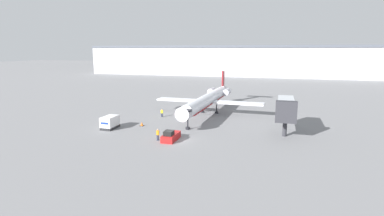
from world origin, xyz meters
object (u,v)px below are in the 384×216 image
luggage_cart (110,122)px  worker_near_tug (158,134)px  traffic_cone_left (142,124)px  jet_bridge (286,108)px  pushback_tug (171,136)px  worker_by_wing (162,113)px  airplane_main (209,99)px

luggage_cart → worker_near_tug: luggage_cart is taller
traffic_cone_left → jet_bridge: jet_bridge is taller
pushback_tug → worker_by_wing: (-7.51, 15.01, 0.24)m
luggage_cart → pushback_tug: bearing=-15.6°
luggage_cart → traffic_cone_left: 5.77m
worker_near_tug → jet_bridge: size_ratio=0.19×
airplane_main → worker_by_wing: 10.75m
pushback_tug → worker_near_tug: bearing=-160.1°
luggage_cart → worker_by_wing: size_ratio=2.06×
jet_bridge → airplane_main: bearing=143.0°
worker_near_tug → worker_by_wing: (-5.62, 15.69, -0.10)m
airplane_main → worker_near_tug: (-3.05, -21.57, -2.31)m
airplane_main → traffic_cone_left: airplane_main is taller
jet_bridge → pushback_tug: bearing=-152.5°
pushback_tug → airplane_main: bearing=86.8°
worker_by_wing → traffic_cone_left: bearing=-95.1°
traffic_cone_left → jet_bridge: 25.74m
traffic_cone_left → worker_by_wing: bearing=84.9°
airplane_main → jet_bridge: airplane_main is taller
worker_near_tug → traffic_cone_left: size_ratio=2.56×
worker_near_tug → worker_by_wing: size_ratio=1.10×
worker_by_wing → worker_near_tug: bearing=-70.3°
luggage_cart → worker_by_wing: bearing=64.6°
traffic_cone_left → airplane_main: bearing=56.1°
pushback_tug → worker_near_tug: worker_near_tug is taller
airplane_main → pushback_tug: size_ratio=7.66×
worker_by_wing → airplane_main: bearing=34.2°
airplane_main → luggage_cart: bearing=-129.2°
traffic_cone_left → luggage_cart: bearing=-144.9°
pushback_tug → worker_near_tug: size_ratio=2.31×
airplane_main → jet_bridge: bearing=-37.0°
airplane_main → worker_by_wing: airplane_main is taller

